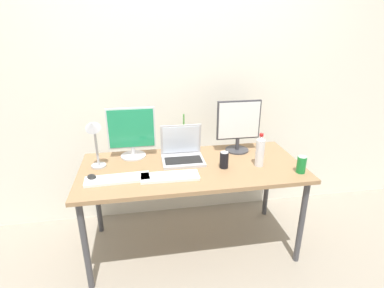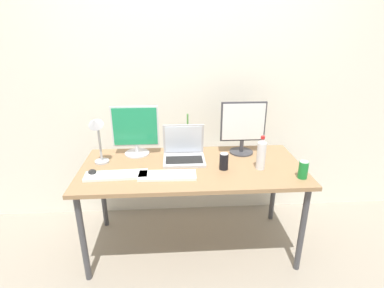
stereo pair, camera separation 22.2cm
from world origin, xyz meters
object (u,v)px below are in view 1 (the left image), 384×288
at_px(water_bottle, 260,151).
at_px(soda_can_by_laptop, 301,165).
at_px(keyboard_main, 117,179).
at_px(bamboo_vase, 184,144).
at_px(soda_can_near_keyboard, 224,160).
at_px(monitor_center, 238,125).
at_px(monitor_left, 132,132).
at_px(work_desk, 192,173).
at_px(keyboard_aux, 170,177).
at_px(laptop_silver, 182,152).
at_px(desk_lamp, 94,135).
at_px(mouse_by_keyboard, 92,177).

height_order(water_bottle, soda_can_by_laptop, water_bottle).
distance_m(keyboard_main, bamboo_vase, 0.69).
bearing_deg(water_bottle, bamboo_vase, 143.96).
bearing_deg(soda_can_near_keyboard, bamboo_vase, 124.00).
bearing_deg(soda_can_near_keyboard, monitor_center, 56.38).
relative_size(monitor_left, keyboard_main, 0.93).
distance_m(monitor_left, soda_can_by_laptop, 1.31).
relative_size(monitor_center, soda_can_near_keyboard, 3.46).
bearing_deg(bamboo_vase, monitor_center, -8.80).
height_order(work_desk, monitor_center, monitor_center).
bearing_deg(soda_can_near_keyboard, keyboard_aux, -166.89).
relative_size(monitor_center, soda_can_by_laptop, 3.46).
bearing_deg(monitor_left, work_desk, -30.31).
xyz_separation_m(monitor_left, water_bottle, (0.95, -0.34, -0.09)).
relative_size(work_desk, keyboard_aux, 4.14).
bearing_deg(water_bottle, laptop_silver, 159.69).
height_order(work_desk, laptop_silver, laptop_silver).
bearing_deg(soda_can_by_laptop, monitor_left, 157.48).
distance_m(monitor_left, monitor_center, 0.88).
distance_m(laptop_silver, bamboo_vase, 0.18).
height_order(keyboard_main, soda_can_by_laptop, soda_can_by_laptop).
relative_size(work_desk, laptop_silver, 5.17).
xyz_separation_m(monitor_center, soda_can_near_keyboard, (-0.20, -0.30, -0.17)).
relative_size(laptop_silver, keyboard_aux, 0.80).
bearing_deg(work_desk, monitor_left, 149.69).
distance_m(keyboard_aux, desk_lamp, 0.62).
bearing_deg(mouse_by_keyboard, laptop_silver, -1.67).
distance_m(monitor_left, bamboo_vase, 0.45).
relative_size(laptop_silver, water_bottle, 1.26).
xyz_separation_m(monitor_center, mouse_by_keyboard, (-1.16, -0.33, -0.22)).
relative_size(laptop_silver, mouse_by_keyboard, 3.55).
xyz_separation_m(work_desk, water_bottle, (0.51, -0.08, 0.18)).
bearing_deg(monitor_center, water_bottle, -76.57).
xyz_separation_m(keyboard_aux, soda_can_near_keyboard, (0.42, 0.10, 0.05)).
bearing_deg(mouse_by_keyboard, bamboo_vase, 9.00).
relative_size(mouse_by_keyboard, desk_lamp, 0.23).
bearing_deg(mouse_by_keyboard, keyboard_main, -33.63).
height_order(keyboard_main, mouse_by_keyboard, mouse_by_keyboard).
relative_size(keyboard_main, keyboard_aux, 1.08).
bearing_deg(keyboard_aux, monitor_left, 122.54).
xyz_separation_m(monitor_center, keyboard_aux, (-0.62, -0.40, -0.22)).
height_order(keyboard_main, bamboo_vase, bamboo_vase).
bearing_deg(monitor_center, laptop_silver, -168.10).
bearing_deg(monitor_center, soda_can_by_laptop, -55.13).
distance_m(water_bottle, soda_can_near_keyboard, 0.28).
bearing_deg(mouse_by_keyboard, keyboard_aux, -27.62).
relative_size(laptop_silver, bamboo_vase, 1.00).
distance_m(soda_can_near_keyboard, bamboo_vase, 0.45).
bearing_deg(water_bottle, keyboard_main, -176.73).
relative_size(work_desk, water_bottle, 6.50).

